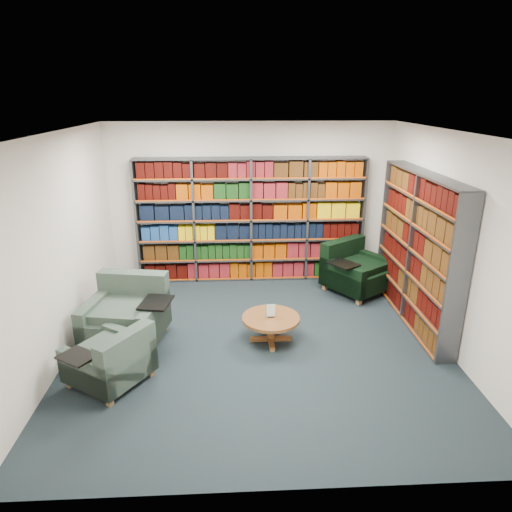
{
  "coord_description": "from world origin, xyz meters",
  "views": [
    {
      "loc": [
        -0.32,
        -5.52,
        3.23
      ],
      "look_at": [
        0.0,
        0.6,
        1.05
      ],
      "focal_mm": 32.0,
      "sensor_mm": 36.0,
      "label": 1
    }
  ],
  "objects_px": {
    "chair_teal_front": "(114,362)",
    "coffee_table": "(271,322)",
    "chair_green_right": "(353,271)",
    "chair_teal_left": "(128,315)"
  },
  "relations": [
    {
      "from": "chair_teal_front",
      "to": "chair_teal_left",
      "type": "bearing_deg",
      "value": 92.37
    },
    {
      "from": "chair_teal_left",
      "to": "coffee_table",
      "type": "distance_m",
      "value": 1.96
    },
    {
      "from": "chair_teal_front",
      "to": "coffee_table",
      "type": "xyz_separation_m",
      "value": [
        1.91,
        0.88,
        0.0
      ]
    },
    {
      "from": "chair_green_right",
      "to": "chair_teal_front",
      "type": "relative_size",
      "value": 1.18
    },
    {
      "from": "chair_green_right",
      "to": "coffee_table",
      "type": "xyz_separation_m",
      "value": [
        -1.57,
        -1.7,
        -0.05
      ]
    },
    {
      "from": "chair_green_right",
      "to": "coffee_table",
      "type": "bearing_deg",
      "value": -132.81
    },
    {
      "from": "chair_teal_left",
      "to": "chair_green_right",
      "type": "height_order",
      "value": "chair_teal_left"
    },
    {
      "from": "chair_teal_left",
      "to": "coffee_table",
      "type": "bearing_deg",
      "value": -5.04
    },
    {
      "from": "chair_green_right",
      "to": "coffee_table",
      "type": "height_order",
      "value": "chair_green_right"
    },
    {
      "from": "chair_green_right",
      "to": "coffee_table",
      "type": "relative_size",
      "value": 1.64
    }
  ]
}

